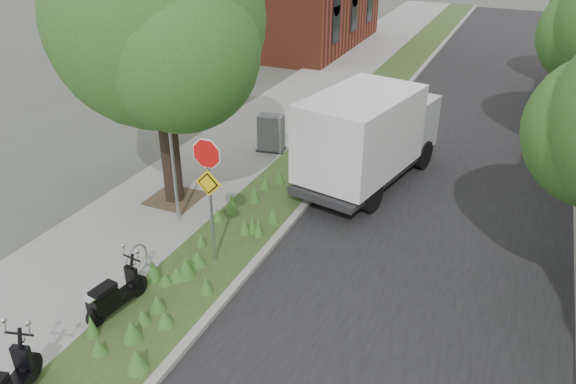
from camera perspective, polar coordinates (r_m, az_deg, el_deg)
name	(u,v)px	position (r m, az deg, el deg)	size (l,w,h in m)	color
ground	(256,293)	(12.54, -3.23, -10.25)	(120.00, 120.00, 0.00)	#4C5147
sidewalk_near	(274,119)	(22.11, -1.39, 7.45)	(3.50, 60.00, 0.12)	gray
verge	(341,129)	(21.15, 5.42, 6.38)	(2.00, 60.00, 0.12)	#29441D
kerb_near	(367,133)	(20.88, 8.02, 5.96)	(0.20, 60.00, 0.13)	#9E9991
road	(465,150)	(20.33, 17.50, 4.10)	(7.00, 60.00, 0.01)	black
kerb_far	(576,166)	(20.33, 27.25, 2.40)	(0.20, 60.00, 0.13)	#9E9991
street_tree_main	(156,30)	(14.80, -13.25, 15.70)	(6.21, 5.54, 7.66)	black
bare_post	(172,151)	(14.28, -11.72, 4.07)	(0.08, 0.08, 4.00)	#A5A8AD
bike_hoop	(136,260)	(13.12, -15.16, -6.73)	(0.06, 0.78, 0.77)	#A5A8AD
sign_assembly	(208,176)	(12.34, -8.10, 1.58)	(0.94, 0.08, 3.22)	#A5A8AD
scooter_near	(111,299)	(12.12, -17.57, -10.35)	(0.46, 1.60, 0.76)	black
box_truck	(369,133)	(16.65, 8.20, 5.97)	(3.19, 5.80, 2.49)	#262628
utility_cabinet	(271,134)	(18.89, -1.74, 5.96)	(1.01, 0.76, 1.24)	#262628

